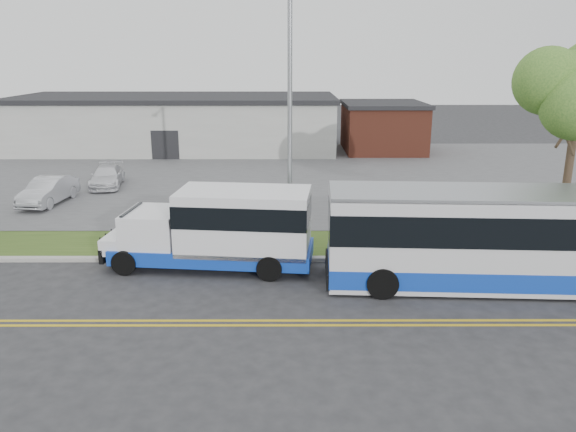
{
  "coord_description": "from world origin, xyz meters",
  "views": [
    {
      "loc": [
        2.89,
        -18.72,
        7.45
      ],
      "look_at": [
        2.93,
        1.65,
        1.6
      ],
      "focal_mm": 35.0,
      "sensor_mm": 36.0,
      "label": 1
    }
  ],
  "objects_px": {
    "shuttle_bus": "(224,226)",
    "parked_car_a": "(48,191)",
    "streetlight_near": "(290,116)",
    "parked_car_b": "(107,176)",
    "transit_bus": "(505,239)"
  },
  "relations": [
    {
      "from": "transit_bus",
      "to": "parked_car_b",
      "type": "relative_size",
      "value": 2.92
    },
    {
      "from": "streetlight_near",
      "to": "transit_bus",
      "type": "distance_m",
      "value": 8.87
    },
    {
      "from": "parked_car_a",
      "to": "shuttle_bus",
      "type": "bearing_deg",
      "value": -34.97
    },
    {
      "from": "streetlight_near",
      "to": "transit_bus",
      "type": "height_order",
      "value": "streetlight_near"
    },
    {
      "from": "streetlight_near",
      "to": "parked_car_b",
      "type": "height_order",
      "value": "streetlight_near"
    },
    {
      "from": "streetlight_near",
      "to": "shuttle_bus",
      "type": "height_order",
      "value": "streetlight_near"
    },
    {
      "from": "streetlight_near",
      "to": "transit_bus",
      "type": "relative_size",
      "value": 0.8
    },
    {
      "from": "parked_car_b",
      "to": "streetlight_near",
      "type": "bearing_deg",
      "value": -53.45
    },
    {
      "from": "transit_bus",
      "to": "parked_car_b",
      "type": "bearing_deg",
      "value": 143.75
    },
    {
      "from": "shuttle_bus",
      "to": "transit_bus",
      "type": "height_order",
      "value": "transit_bus"
    },
    {
      "from": "shuttle_bus",
      "to": "parked_car_a",
      "type": "height_order",
      "value": "shuttle_bus"
    },
    {
      "from": "transit_bus",
      "to": "parked_car_b",
      "type": "height_order",
      "value": "transit_bus"
    },
    {
      "from": "streetlight_near",
      "to": "parked_car_a",
      "type": "height_order",
      "value": "streetlight_near"
    },
    {
      "from": "shuttle_bus",
      "to": "transit_bus",
      "type": "bearing_deg",
      "value": -4.39
    },
    {
      "from": "transit_bus",
      "to": "parked_car_a",
      "type": "distance_m",
      "value": 22.08
    }
  ]
}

